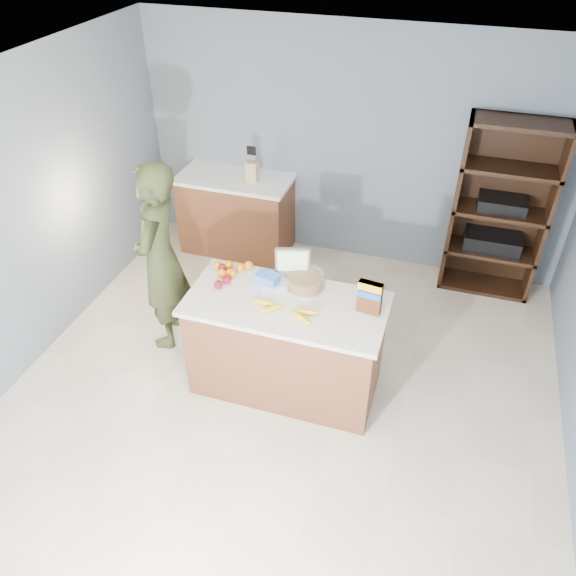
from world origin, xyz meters
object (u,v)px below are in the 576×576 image
(counter_peninsula, at_px, (286,348))
(cereal_box, at_px, (370,295))
(person, at_px, (160,258))
(shelving_unit, at_px, (499,212))
(tv, at_px, (293,262))

(counter_peninsula, xyz_separation_m, cereal_box, (0.63, 0.08, 0.64))
(counter_peninsula, bearing_deg, person, 167.51)
(shelving_unit, relative_size, cereal_box, 6.67)
(shelving_unit, bearing_deg, tv, -132.78)
(counter_peninsula, relative_size, tv, 5.53)
(tv, xyz_separation_m, cereal_box, (0.67, -0.24, -0.00))
(shelving_unit, distance_m, cereal_box, 2.19)
(counter_peninsula, relative_size, cereal_box, 5.78)
(person, distance_m, cereal_box, 1.87)
(shelving_unit, bearing_deg, cereal_box, -115.12)
(cereal_box, bearing_deg, counter_peninsula, -172.90)
(shelving_unit, relative_size, tv, 6.38)
(shelving_unit, xyz_separation_m, tv, (-1.60, -1.73, 0.19))
(shelving_unit, relative_size, person, 1.02)
(tv, bearing_deg, cereal_box, -19.92)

